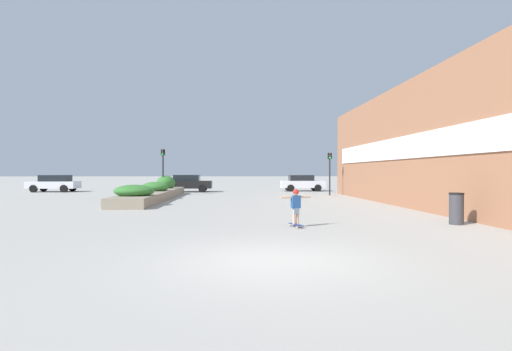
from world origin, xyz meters
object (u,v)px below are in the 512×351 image
object	(u,v)px
skateboarder	(296,203)
car_leftmost	(302,183)
car_rightmost	(188,183)
car_center_left	(54,183)
traffic_light_left	(163,164)
trash_bin	(456,209)
traffic_light_right	(330,166)
skateboard	(296,225)
car_center_right	(443,183)

from	to	relation	value
skateboarder	car_leftmost	xyz separation A→B (m)	(4.17, 23.49, -0.00)
car_rightmost	car_center_left	bearing A→B (deg)	-93.42
traffic_light_left	trash_bin	bearing A→B (deg)	-53.33
car_rightmost	traffic_light_right	size ratio (longest dim) A/B	1.25
car_center_left	traffic_light_right	distance (m)	23.80
skateboarder	car_rightmost	xyz separation A→B (m)	(-6.03, 22.49, 0.02)
skateboarder	traffic_light_right	size ratio (longest dim) A/B	0.35
trash_bin	car_rightmost	world-z (taller)	car_rightmost
skateboarder	traffic_light_left	size ratio (longest dim) A/B	0.32
traffic_light_left	traffic_light_right	world-z (taller)	traffic_light_left
traffic_light_left	car_leftmost	bearing A→B (deg)	27.45
skateboard	car_center_right	xyz separation A→B (m)	(16.09, 21.17, 0.75)
skateboard	car_rightmost	world-z (taller)	car_rightmost
car_leftmost	traffic_light_right	size ratio (longest dim) A/B	1.23
car_leftmost	traffic_light_right	world-z (taller)	traffic_light_right
car_rightmost	traffic_light_left	distance (m)	5.37
skateboarder	car_center_right	xyz separation A→B (m)	(16.09, 21.17, 0.05)
trash_bin	car_leftmost	size ratio (longest dim) A/B	0.27
skateboarder	car_leftmost	world-z (taller)	car_leftmost
car_rightmost	traffic_light_right	distance (m)	12.56
car_leftmost	traffic_light_left	size ratio (longest dim) A/B	1.14
car_center_left	traffic_light_left	xyz separation A→B (m)	(10.46, -5.67, 1.57)
skateboarder	car_leftmost	distance (m)	23.86
car_leftmost	car_rightmost	distance (m)	10.25
car_center_right	traffic_light_right	bearing A→B (deg)	-68.67
car_center_right	traffic_light_right	distance (m)	11.85
skateboard	skateboarder	world-z (taller)	skateboarder
car_rightmost	skateboarder	bearing A→B (deg)	15.02
car_center_left	traffic_light_left	size ratio (longest dim) A/B	1.19
car_leftmost	car_center_right	xyz separation A→B (m)	(11.92, -2.32, 0.05)
car_center_left	car_center_right	xyz separation A→B (m)	(33.88, -2.02, 0.05)
skateboarder	traffic_light_right	world-z (taller)	traffic_light_right
car_leftmost	skateboarder	bearing A→B (deg)	-10.06
traffic_light_right	skateboard	bearing A→B (deg)	-106.88
skateboard	car_rightmost	distance (m)	23.30
car_rightmost	traffic_light_left	bearing A→B (deg)	-14.58
skateboarder	trash_bin	size ratio (longest dim) A/B	1.06
skateboard	car_center_left	xyz separation A→B (m)	(-17.79, 23.19, 0.71)
skateboard	traffic_light_left	bearing A→B (deg)	95.36
trash_bin	traffic_light_right	bearing A→B (deg)	91.12
trash_bin	traffic_light_left	xyz separation A→B (m)	(-12.78, 17.16, 1.82)
car_rightmost	trash_bin	bearing A→B (deg)	27.42
car_leftmost	trash_bin	bearing A→B (deg)	3.17
skateboard	car_center_right	distance (m)	26.60
skateboarder	car_center_left	bearing A→B (deg)	110.16
trash_bin	car_rightmost	bearing A→B (deg)	117.42
car_rightmost	car_leftmost	bearing A→B (deg)	95.60
trash_bin	skateboarder	bearing A→B (deg)	-176.22
car_leftmost	traffic_light_right	xyz separation A→B (m)	(0.96, -6.60, 1.42)
car_leftmost	car_center_right	size ratio (longest dim) A/B	1.00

